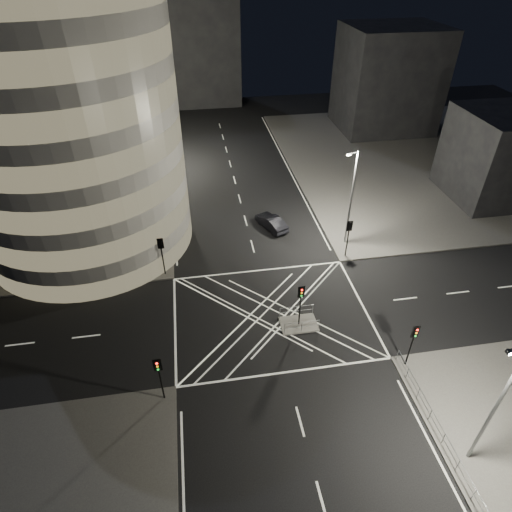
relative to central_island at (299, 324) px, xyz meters
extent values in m
plane|color=black|center=(-2.00, 1.50, -0.07)|extent=(120.00, 120.00, 0.00)
cube|color=#4D4B48|center=(-31.00, 28.50, 0.00)|extent=(42.00, 42.00, 0.15)
cube|color=#4D4B48|center=(27.00, 28.50, 0.00)|extent=(42.00, 42.00, 0.15)
cube|color=slate|center=(0.00, 0.00, 0.00)|extent=(3.00, 2.00, 0.15)
cylinder|color=gray|center=(-18.00, 15.50, 12.57)|extent=(20.00, 20.00, 25.00)
cube|color=gray|center=(-24.00, 43.50, 11.07)|extent=(24.00, 16.00, 22.00)
cube|color=black|center=(24.00, 41.50, 7.58)|extent=(14.00, 12.00, 15.00)
cube|color=black|center=(28.00, 17.50, 5.08)|extent=(10.00, 10.00, 10.00)
cube|color=black|center=(-6.00, 59.50, 8.93)|extent=(18.00, 8.00, 18.00)
cylinder|color=black|center=(-12.50, 10.50, 1.75)|extent=(0.32, 0.32, 3.34)
ellipsoid|color=black|center=(-12.50, 10.50, 4.70)|extent=(4.65, 4.65, 5.35)
cylinder|color=black|center=(-12.50, 16.50, 2.01)|extent=(0.32, 0.32, 3.87)
ellipsoid|color=black|center=(-12.50, 16.50, 5.18)|extent=(4.51, 4.51, 5.18)
cylinder|color=black|center=(-12.50, 22.50, 1.84)|extent=(0.32, 0.32, 3.53)
ellipsoid|color=black|center=(-12.50, 22.50, 4.62)|extent=(3.72, 3.72, 4.28)
cylinder|color=black|center=(-12.50, 28.50, 1.84)|extent=(0.32, 0.32, 3.53)
ellipsoid|color=black|center=(-12.50, 28.50, 5.08)|extent=(5.39, 5.39, 6.20)
cylinder|color=black|center=(-12.50, 34.50, 1.58)|extent=(0.32, 0.32, 3.01)
ellipsoid|color=black|center=(-12.50, 34.50, 4.18)|extent=(3.99, 3.99, 4.59)
cylinder|color=black|center=(-10.80, 8.30, 1.57)|extent=(0.12, 0.12, 3.00)
cube|color=black|center=(-10.80, 8.30, 3.52)|extent=(0.28, 0.22, 0.90)
cube|color=black|center=(-10.80, 8.30, 3.52)|extent=(0.55, 0.04, 1.10)
cylinder|color=black|center=(-10.80, -5.30, 1.57)|extent=(0.12, 0.12, 3.00)
cube|color=black|center=(-10.80, -5.30, 3.52)|extent=(0.28, 0.22, 0.90)
cube|color=black|center=(-10.80, -5.30, 3.52)|extent=(0.55, 0.04, 1.10)
cylinder|color=black|center=(6.80, 8.30, 1.57)|extent=(0.12, 0.12, 3.00)
cube|color=black|center=(6.80, 8.30, 3.52)|extent=(0.28, 0.22, 0.90)
cube|color=black|center=(6.80, 8.30, 3.52)|extent=(0.55, 0.04, 1.10)
cylinder|color=black|center=(6.80, -5.30, 1.57)|extent=(0.12, 0.12, 3.00)
cube|color=black|center=(6.80, -5.30, 3.52)|extent=(0.28, 0.22, 0.90)
cube|color=black|center=(6.80, -5.30, 3.52)|extent=(0.55, 0.04, 1.10)
cylinder|color=black|center=(0.00, 0.00, 1.57)|extent=(0.12, 0.12, 3.00)
cube|color=black|center=(0.00, 0.00, 3.52)|extent=(0.28, 0.22, 0.90)
cube|color=black|center=(0.00, 0.00, 3.52)|extent=(0.55, 0.04, 1.10)
cylinder|color=slate|center=(-11.50, 13.50, 5.08)|extent=(0.20, 0.20, 10.00)
cylinder|color=slate|center=(-11.05, 13.50, 9.93)|extent=(0.90, 0.10, 0.10)
cube|color=slate|center=(-10.60, 13.50, 9.83)|extent=(0.50, 0.25, 0.18)
cube|color=white|center=(-10.60, 13.50, 9.72)|extent=(0.42, 0.20, 0.05)
cylinder|color=slate|center=(-11.50, 31.50, 5.08)|extent=(0.20, 0.20, 10.00)
cylinder|color=slate|center=(-11.05, 31.50, 9.93)|extent=(0.90, 0.10, 0.10)
cube|color=slate|center=(-10.60, 31.50, 9.83)|extent=(0.50, 0.25, 0.18)
cube|color=white|center=(-10.60, 31.50, 9.72)|extent=(0.42, 0.20, 0.05)
cylinder|color=slate|center=(7.50, 10.50, 5.08)|extent=(0.20, 0.20, 10.00)
cylinder|color=slate|center=(7.05, 10.50, 9.93)|extent=(0.90, 0.10, 0.10)
cube|color=slate|center=(6.60, 10.50, 9.83)|extent=(0.50, 0.25, 0.18)
cube|color=white|center=(6.60, 10.50, 9.72)|extent=(0.42, 0.20, 0.05)
cylinder|color=slate|center=(7.50, -12.50, 5.08)|extent=(0.20, 0.20, 10.00)
cube|color=slate|center=(6.60, -12.50, 9.83)|extent=(0.50, 0.25, 0.18)
cube|color=white|center=(6.60, -12.50, 9.72)|extent=(0.42, 0.20, 0.05)
cube|color=slate|center=(6.30, -10.65, 0.62)|extent=(0.06, 11.70, 1.10)
cube|color=slate|center=(0.00, -0.90, 0.62)|extent=(2.80, 0.06, 1.10)
cube|color=slate|center=(0.00, 0.90, 0.62)|extent=(2.80, 0.06, 1.10)
imported|color=black|center=(0.56, 14.58, 0.65)|extent=(3.19, 4.66, 1.46)
camera|label=1|loc=(-7.45, -23.69, 25.51)|focal=30.00mm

